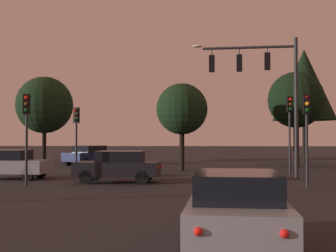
{
  "coord_description": "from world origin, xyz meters",
  "views": [
    {
      "loc": [
        1.22,
        -5.06,
        2.19
      ],
      "look_at": [
        -0.25,
        16.54,
        2.71
      ],
      "focal_mm": 49.85,
      "sensor_mm": 36.0,
      "label": 1
    }
  ],
  "objects_px": {
    "car_crossing_left": "(118,166)",
    "tree_left_far": "(182,109)",
    "traffic_light_corner_right": "(27,121)",
    "car_nearside_lane": "(237,209)",
    "traffic_light_median": "(290,120)",
    "tree_behind_sign": "(44,105)",
    "traffic_signal_mast_arm": "(264,80)",
    "traffic_light_far_side": "(76,127)",
    "tree_right_cluster": "(296,100)",
    "car_far_lane": "(89,155)",
    "tree_center_horizon": "(304,85)",
    "car_crossing_right": "(10,164)",
    "traffic_light_corner_left": "(307,121)"
  },
  "relations": [
    {
      "from": "car_crossing_left",
      "to": "tree_left_far",
      "type": "height_order",
      "value": "tree_left_far"
    },
    {
      "from": "traffic_light_corner_right",
      "to": "car_nearside_lane",
      "type": "relative_size",
      "value": 0.96
    },
    {
      "from": "traffic_light_median",
      "to": "tree_behind_sign",
      "type": "xyz_separation_m",
      "value": [
        -18.5,
        11.61,
        1.72
      ]
    },
    {
      "from": "tree_left_far",
      "to": "car_nearside_lane",
      "type": "bearing_deg",
      "value": -85.03
    },
    {
      "from": "traffic_signal_mast_arm",
      "to": "traffic_light_corner_right",
      "type": "xyz_separation_m",
      "value": [
        -11.11,
        -4.31,
        -2.27
      ]
    },
    {
      "from": "traffic_light_far_side",
      "to": "tree_right_cluster",
      "type": "distance_m",
      "value": 16.5
    },
    {
      "from": "car_far_lane",
      "to": "tree_center_horizon",
      "type": "xyz_separation_m",
      "value": [
        17.42,
        2.99,
        5.74
      ]
    },
    {
      "from": "traffic_light_median",
      "to": "car_crossing_right",
      "type": "relative_size",
      "value": 1.08
    },
    {
      "from": "traffic_light_corner_left",
      "to": "car_nearside_lane",
      "type": "distance_m",
      "value": 12.37
    },
    {
      "from": "car_crossing_left",
      "to": "tree_center_horizon",
      "type": "distance_m",
      "value": 21.96
    },
    {
      "from": "car_far_lane",
      "to": "tree_left_far",
      "type": "bearing_deg",
      "value": -36.32
    },
    {
      "from": "car_crossing_right",
      "to": "traffic_light_median",
      "type": "bearing_deg",
      "value": 13.76
    },
    {
      "from": "tree_center_horizon",
      "to": "tree_right_cluster",
      "type": "distance_m",
      "value": 5.17
    },
    {
      "from": "traffic_light_corner_right",
      "to": "tree_behind_sign",
      "type": "height_order",
      "value": "tree_behind_sign"
    },
    {
      "from": "car_nearside_lane",
      "to": "car_far_lane",
      "type": "height_order",
      "value": "same"
    },
    {
      "from": "traffic_signal_mast_arm",
      "to": "tree_center_horizon",
      "type": "distance_m",
      "value": 15.64
    },
    {
      "from": "traffic_light_median",
      "to": "car_nearside_lane",
      "type": "relative_size",
      "value": 1.06
    },
    {
      "from": "traffic_signal_mast_arm",
      "to": "car_far_lane",
      "type": "bearing_deg",
      "value": 136.08
    },
    {
      "from": "traffic_light_corner_left",
      "to": "traffic_light_median",
      "type": "relative_size",
      "value": 0.9
    },
    {
      "from": "traffic_light_corner_right",
      "to": "car_far_lane",
      "type": "height_order",
      "value": "traffic_light_corner_right"
    },
    {
      "from": "car_crossing_left",
      "to": "traffic_light_corner_right",
      "type": "bearing_deg",
      "value": -153.22
    },
    {
      "from": "car_nearside_lane",
      "to": "tree_center_horizon",
      "type": "distance_m",
      "value": 31.77
    },
    {
      "from": "traffic_signal_mast_arm",
      "to": "car_crossing_right",
      "type": "xyz_separation_m",
      "value": [
        -13.29,
        -0.92,
        -4.4
      ]
    },
    {
      "from": "car_crossing_left",
      "to": "tree_left_far",
      "type": "bearing_deg",
      "value": 72.02
    },
    {
      "from": "tree_center_horizon",
      "to": "traffic_light_corner_left",
      "type": "bearing_deg",
      "value": -102.19
    },
    {
      "from": "traffic_light_far_side",
      "to": "traffic_light_median",
      "type": "bearing_deg",
      "value": 3.97
    },
    {
      "from": "traffic_light_corner_right",
      "to": "car_crossing_right",
      "type": "xyz_separation_m",
      "value": [
        -2.18,
        3.39,
        -2.13
      ]
    },
    {
      "from": "traffic_light_corner_right",
      "to": "tree_center_horizon",
      "type": "relative_size",
      "value": 0.43
    },
    {
      "from": "tree_right_cluster",
      "to": "traffic_light_median",
      "type": "bearing_deg",
      "value": -104.28
    },
    {
      "from": "traffic_light_far_side",
      "to": "car_crossing_left",
      "type": "xyz_separation_m",
      "value": [
        3.23,
        -4.31,
        -2.0
      ]
    },
    {
      "from": "traffic_signal_mast_arm",
      "to": "traffic_light_far_side",
      "type": "xyz_separation_m",
      "value": [
        -10.53,
        1.93,
        -2.41
      ]
    },
    {
      "from": "car_crossing_left",
      "to": "car_crossing_right",
      "type": "distance_m",
      "value": 6.17
    },
    {
      "from": "tree_left_far",
      "to": "tree_center_horizon",
      "type": "bearing_deg",
      "value": 40.94
    },
    {
      "from": "traffic_light_far_side",
      "to": "tree_left_far",
      "type": "relative_size",
      "value": 0.68
    },
    {
      "from": "car_far_lane",
      "to": "tree_behind_sign",
      "type": "bearing_deg",
      "value": 148.89
    },
    {
      "from": "traffic_light_far_side",
      "to": "tree_right_cluster",
      "type": "height_order",
      "value": "tree_right_cluster"
    },
    {
      "from": "traffic_light_corner_left",
      "to": "tree_behind_sign",
      "type": "bearing_deg",
      "value": 134.24
    },
    {
      "from": "traffic_light_median",
      "to": "car_crossing_left",
      "type": "relative_size",
      "value": 1.1
    },
    {
      "from": "traffic_light_median",
      "to": "car_nearside_lane",
      "type": "distance_m",
      "value": 19.04
    },
    {
      "from": "traffic_light_corner_left",
      "to": "car_crossing_left",
      "type": "height_order",
      "value": "traffic_light_corner_left"
    },
    {
      "from": "car_far_lane",
      "to": "traffic_light_corner_right",
      "type": "bearing_deg",
      "value": -86.41
    },
    {
      "from": "tree_behind_sign",
      "to": "traffic_signal_mast_arm",
      "type": "bearing_deg",
      "value": -40.85
    },
    {
      "from": "traffic_light_corner_left",
      "to": "car_crossing_left",
      "type": "distance_m",
      "value": 8.99
    },
    {
      "from": "tree_left_far",
      "to": "car_crossing_right",
      "type": "bearing_deg",
      "value": -141.26
    },
    {
      "from": "traffic_light_median",
      "to": "car_far_lane",
      "type": "xyz_separation_m",
      "value": [
        -13.95,
        8.87,
        -2.42
      ]
    },
    {
      "from": "car_nearside_lane",
      "to": "tree_left_far",
      "type": "xyz_separation_m",
      "value": [
        -1.88,
        21.65,
        3.24
      ]
    },
    {
      "from": "traffic_light_far_side",
      "to": "car_crossing_left",
      "type": "height_order",
      "value": "traffic_light_far_side"
    },
    {
      "from": "car_far_lane",
      "to": "car_crossing_right",
      "type": "bearing_deg",
      "value": -95.36
    },
    {
      "from": "car_crossing_left",
      "to": "car_crossing_right",
      "type": "bearing_deg",
      "value": 166.23
    },
    {
      "from": "traffic_signal_mast_arm",
      "to": "traffic_light_corner_right",
      "type": "relative_size",
      "value": 1.79
    }
  ]
}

